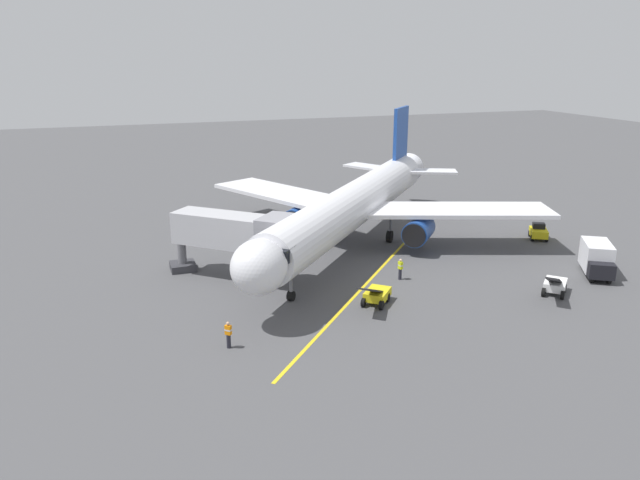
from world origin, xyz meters
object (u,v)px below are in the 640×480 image
belt_loader_starboard_side (555,285)px  tug_rear_apron (538,232)px  jet_bridge (241,233)px  belt_loader_near_nose (376,294)px  ground_crew_marshaller (228,334)px  airplane (355,205)px  box_truck_portside (597,259)px  ground_crew_wing_walker (400,269)px

belt_loader_starboard_side → tug_rear_apron: bearing=-124.1°
jet_bridge → tug_rear_apron: bearing=-177.7°
belt_loader_near_nose → tug_rear_apron: belt_loader_near_nose is taller
ground_crew_marshaller → belt_loader_starboard_side: (-24.50, -0.45, -0.17)m
belt_loader_starboard_side → jet_bridge: bearing=-27.2°
airplane → jet_bridge: (11.53, 4.80, -0.24)m
box_truck_portside → tug_rear_apron: size_ratio=1.80×
airplane → tug_rear_apron: (-17.66, 3.64, -3.30)m
ground_crew_wing_walker → belt_loader_starboard_side: 11.48m
ground_crew_wing_walker → belt_loader_near_nose: belt_loader_near_nose is taller
airplane → box_truck_portside: 20.63m
airplane → belt_loader_near_nose: 13.81m
ground_crew_wing_walker → belt_loader_near_nose: 5.42m
ground_crew_marshaller → belt_loader_near_nose: 11.69m
belt_loader_near_nose → belt_loader_starboard_side: 13.53m
belt_loader_starboard_side → ground_crew_marshaller: bearing=1.1°
airplane → tug_rear_apron: bearing=168.4°
ground_crew_marshaller → ground_crew_wing_walker: 16.64m
ground_crew_marshaller → belt_loader_starboard_side: belt_loader_starboard_side is taller
box_truck_portside → airplane: bearing=-41.2°
ground_crew_wing_walker → belt_loader_starboard_side: belt_loader_starboard_side is taller
airplane → ground_crew_marshaller: 22.18m
airplane → ground_crew_marshaller: (14.95, 16.09, -3.12)m
jet_bridge → ground_crew_wing_walker: 12.75m
airplane → belt_loader_near_nose: bearing=74.0°
airplane → box_truck_portside: bearing=138.8°
ground_crew_wing_walker → ground_crew_marshaller: bearing=25.0°
airplane → ground_crew_marshaller: airplane is taller
jet_bridge → ground_crew_marshaller: bearing=73.2°
belt_loader_starboard_side → airplane: bearing=-58.6°
jet_bridge → belt_loader_starboard_side: (-21.08, 10.84, -3.05)m
ground_crew_marshaller → belt_loader_near_nose: size_ratio=0.41×
jet_bridge → belt_loader_starboard_side: bearing=152.8°
airplane → jet_bridge: 12.50m
ground_crew_marshaller → box_truck_portside: size_ratio=0.35×
box_truck_portside → ground_crew_wing_walker: bearing=-16.1°
box_truck_portside → belt_loader_starboard_side: size_ratio=1.19×
airplane → box_truck_portside: (-15.40, 13.48, -2.62)m
tug_rear_apron → ground_crew_wing_walker: bearing=17.2°
ground_crew_marshaller → box_truck_portside: box_truck_portside is taller
ground_crew_marshaller → ground_crew_wing_walker: size_ratio=1.00×
ground_crew_wing_walker → belt_loader_near_nose: bearing=44.9°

